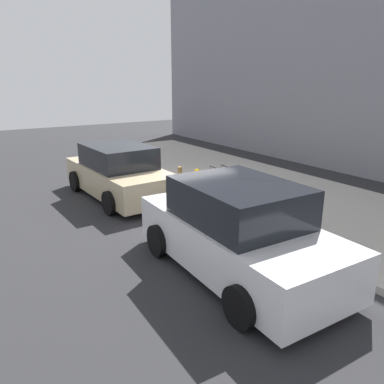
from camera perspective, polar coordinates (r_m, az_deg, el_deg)
name	(u,v)px	position (r m, az deg, el deg)	size (l,w,h in m)	color
ground_plane	(179,197)	(11.16, -1.97, -0.82)	(40.00, 40.00, 0.00)	#28282B
sidewalk_curb	(243,183)	(12.56, 7.84, 1.37)	(18.00, 5.00, 0.14)	#ADA89E
building_facade_sidewalk_side	(365,38)	(16.54, 24.92, 20.59)	(24.00, 3.00, 9.78)	gray
suitcase_silver_0	(283,215)	(8.53, 13.74, -3.46)	(0.41, 0.27, 0.76)	#9EA0A8
suitcase_olive_1	(267,211)	(8.90, 11.39, -2.80)	(0.49, 0.29, 0.83)	#59601E
suitcase_teal_2	(250,202)	(9.24, 8.87, -1.52)	(0.47, 0.22, 1.02)	#0F606B
suitcase_navy_3	(236,198)	(9.62, 6.83, -0.92)	(0.39, 0.23, 0.91)	navy
suitcase_red_4	(225,191)	(9.99, 5.04, 0.15)	(0.46, 0.20, 1.08)	red
suitcase_black_5	(212,188)	(10.34, 3.15, 0.65)	(0.36, 0.27, 0.97)	black
fire_hydrant	(197,180)	(11.00, 0.82, 1.79)	(0.39, 0.21, 0.74)	#D89E0C
bollard_post	(180,177)	(11.55, -1.87, 2.25)	(0.14, 0.14, 0.67)	brown
parked_car_white_0	(237,231)	(6.71, 6.98, -6.00)	(4.30, 2.20, 1.69)	silver
parked_car_beige_1	(119,173)	(11.27, -11.15, 2.89)	(4.35, 2.12, 1.55)	tan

